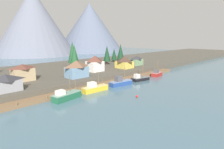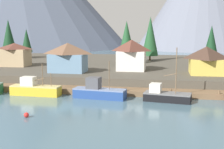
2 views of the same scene
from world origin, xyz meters
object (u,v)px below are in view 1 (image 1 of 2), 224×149
fishing_boat_yellow (95,88)px  house_grey (6,83)px  fishing_boat_red (157,74)px  house_yellow (124,62)px  conifer_back_right (107,54)px  fishing_boat_black (140,78)px  house_green (136,61)px  channel_buoy (137,96)px  house_blue (77,69)px  fishing_boat_green (66,96)px  conifer_near_right (72,52)px  conifer_near_left (75,55)px  conifer_mid_left (114,54)px  conifer_back_left (121,53)px  house_white (95,63)px  house_tan (23,72)px  fishing_boat_blue (120,82)px

fishing_boat_yellow → house_grey: 25.78m
fishing_boat_red → house_yellow: (-4.48, 15.61, 4.37)m
fishing_boat_red → conifer_back_right: conifer_back_right is taller
fishing_boat_black → house_green: fishing_boat_black is taller
channel_buoy → house_blue: bearing=95.5°
fishing_boat_green → house_yellow: (42.79, 15.89, 4.33)m
fishing_boat_red → conifer_near_right: conifer_near_right is taller
house_blue → house_green: bearing=5.7°
conifer_near_left → channel_buoy: conifer_near_left is taller
fishing_boat_green → house_green: size_ratio=1.18×
fishing_boat_black → house_blue: (-21.26, 13.72, 4.83)m
house_yellow → conifer_mid_left: size_ratio=0.87×
house_blue → conifer_near_left: conifer_near_left is taller
house_green → conifer_back_right: conifer_back_right is taller
fishing_boat_red → conifer_near_left: size_ratio=0.64×
conifer_back_left → house_white: bearing=-160.1°
fishing_boat_red → conifer_mid_left: bearing=67.4°
conifer_back_left → house_yellow: bearing=-131.2°
house_white → house_yellow: bearing=-11.5°
conifer_back_left → fishing_boat_yellow: bearing=-146.7°
house_tan → conifer_back_left: 58.30m
fishing_boat_green → house_tan: (-3.34, 22.08, 4.34)m
house_tan → channel_buoy: (19.22, -34.97, -5.13)m
house_blue → house_white: (13.36, 5.34, 0.30)m
fishing_boat_green → conifer_near_right: conifer_near_right is taller
house_yellow → conifer_near_right: (-12.98, 25.29, 4.27)m
house_tan → fishing_boat_green: bearing=-81.4°
fishing_boat_black → conifer_mid_left: size_ratio=1.07×
fishing_boat_yellow → house_yellow: 35.35m
fishing_boat_blue → channel_buoy: 15.08m
house_yellow → conifer_back_left: (11.64, 13.31, 3.16)m
conifer_back_left → conifer_back_right: bearing=165.5°
fishing_boat_green → conifer_mid_left: 67.68m
house_white → conifer_back_right: bearing=32.7°
house_white → fishing_boat_green: bearing=-144.3°
house_blue → fishing_boat_green: bearing=-133.9°
house_green → conifer_near_left: 33.56m
house_tan → conifer_mid_left: size_ratio=0.86×
house_tan → fishing_boat_black: bearing=-30.1°
conifer_back_right → conifer_back_left: bearing=-14.5°
conifer_back_left → channel_buoy: bearing=-132.5°
fishing_boat_red → house_tan: house_tan is taller
fishing_boat_green → house_yellow: bearing=11.2°
fishing_boat_yellow → house_grey: house_grey is taller
fishing_boat_black → house_green: bearing=50.7°
fishing_boat_black → house_tan: size_ratio=1.24×
fishing_boat_blue → conifer_near_left: size_ratio=0.81×
house_white → conifer_mid_left: (29.95, 17.39, 1.17)m
fishing_boat_black → fishing_boat_green: bearing=-170.6°
conifer_near_left → house_green: bearing=-22.8°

